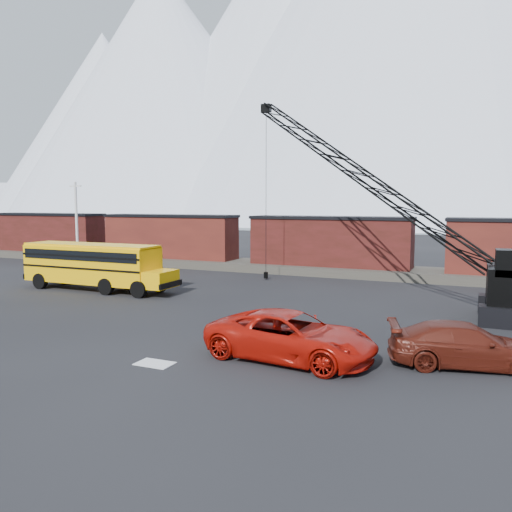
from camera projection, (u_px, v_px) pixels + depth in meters
The scene contains 12 objects.
ground at pixel (198, 336), 22.47m from camera, with size 160.00×160.00×0.00m, color black.
mountain_ridge at pixel (474, 41), 267.40m from camera, with size 800.00×340.00×240.00m.
gravel_berm at pixel (329, 269), 42.45m from camera, with size 120.00×5.00×0.70m, color #4C483E.
boxcar_west_far at pixel (48, 232), 55.05m from camera, with size 13.70×3.10×4.17m.
boxcar_west_near at pixel (170, 236), 48.62m from camera, with size 13.70×3.10×4.17m.
boxcar_mid at pixel (330, 241), 42.19m from camera, with size 13.70×3.10×4.17m.
utility_pole at pixel (77, 222), 48.05m from camera, with size 1.40×0.24×8.00m.
snow_patch at pixel (155, 364), 18.63m from camera, with size 1.40×0.90×0.02m, color silver.
school_bus at pixel (95, 264), 34.18m from camera, with size 11.65×2.65×3.19m.
red_pickup at pixel (291, 336), 19.08m from camera, with size 3.03×6.57×1.83m, color #AF1108.
maroon_suv at pixel (466, 345), 18.28m from camera, with size 2.25×5.53×1.60m, color #4D170D.
crawler_crane at pixel (362, 176), 31.54m from camera, with size 21.21×10.31×13.63m.
Camera 1 is at (11.28, -19.03, 5.98)m, focal length 35.00 mm.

